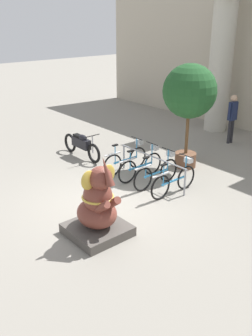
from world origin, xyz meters
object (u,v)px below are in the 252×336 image
(bicycle_3, at_px, (175,180))
(person_pedestrian, at_px, (232,114))
(potted_tree, at_px, (190,95))
(bicycle_0, at_px, (126,159))
(elephant_statue, at_px, (98,209))
(bicycle_2, at_px, (157,172))
(bicycle_1, at_px, (141,165))
(motorcycle, at_px, (82,145))

(bicycle_3, relative_size, person_pedestrian, 0.93)
(person_pedestrian, height_order, potted_tree, potted_tree)
(bicycle_0, xyz_separation_m, elephant_statue, (2.32, -2.76, 0.24))
(bicycle_2, xyz_separation_m, elephant_statue, (1.00, -2.76, 0.24))
(bicycle_3, bearing_deg, person_pedestrian, 108.65)
(elephant_statue, relative_size, person_pedestrian, 1.06)
(bicycle_1, height_order, bicycle_3, same)
(elephant_statue, bearing_deg, potted_tree, 108.03)
(bicycle_1, bearing_deg, bicycle_3, -0.76)
(elephant_statue, height_order, motorcycle, elephant_statue)
(elephant_statue, relative_size, potted_tree, 0.60)
(motorcycle, bearing_deg, person_pedestrian, 65.64)
(motorcycle, xyz_separation_m, person_pedestrian, (2.30, 5.08, 0.64))
(bicycle_2, xyz_separation_m, bicycle_3, (0.66, -0.00, 0.00))
(bicycle_2, height_order, bicycle_3, same)
(bicycle_1, bearing_deg, elephant_statue, -59.04)
(bicycle_0, xyz_separation_m, person_pedestrian, (0.38, 4.75, 0.69))
(bicycle_0, xyz_separation_m, bicycle_3, (1.99, -0.01, 0.00))
(elephant_statue, bearing_deg, person_pedestrian, 104.49)
(bicycle_2, distance_m, motorcycle, 3.26)
(bicycle_1, relative_size, motorcycle, 0.81)
(person_pedestrian, bearing_deg, elephant_statue, -75.51)
(motorcycle, bearing_deg, bicycle_3, 4.72)
(bicycle_0, height_order, bicycle_3, same)
(elephant_statue, bearing_deg, bicycle_1, 120.96)
(bicycle_2, bearing_deg, bicycle_3, -0.27)
(bicycle_0, bearing_deg, person_pedestrian, 85.38)
(bicycle_2, xyz_separation_m, potted_tree, (-0.45, 1.70, 1.87))
(bicycle_2, distance_m, person_pedestrian, 4.89)
(bicycle_3, relative_size, potted_tree, 0.52)
(motorcycle, bearing_deg, bicycle_2, 5.74)
(bicycle_0, relative_size, bicycle_3, 1.00)
(elephant_statue, distance_m, motorcycle, 4.89)
(person_pedestrian, bearing_deg, bicycle_2, -78.79)
(bicycle_2, relative_size, elephant_statue, 0.87)
(bicycle_2, relative_size, bicycle_3, 1.00)
(motorcycle, bearing_deg, bicycle_1, 7.52)
(bicycle_0, xyz_separation_m, bicycle_1, (0.66, 0.01, 0.00))
(bicycle_0, bearing_deg, motorcycle, -170.15)
(motorcycle, height_order, person_pedestrian, person_pedestrian)
(bicycle_1, bearing_deg, bicycle_0, -179.33)
(bicycle_1, xyz_separation_m, person_pedestrian, (-0.28, 4.74, 0.69))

